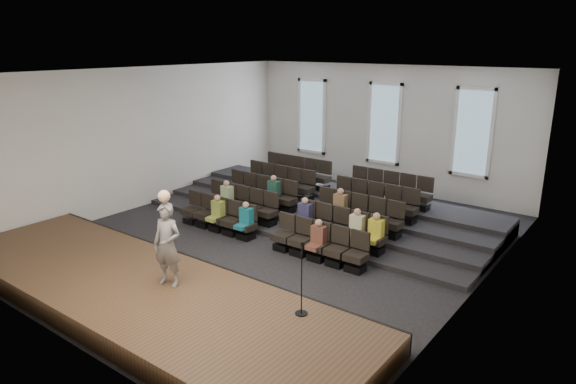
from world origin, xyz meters
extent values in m
plane|color=black|center=(0.00, 0.00, 0.00)|extent=(14.00, 14.00, 0.00)
cube|color=white|center=(0.00, 0.00, 5.01)|extent=(12.00, 14.00, 0.02)
cube|color=silver|center=(0.00, 7.02, 2.50)|extent=(12.00, 0.04, 5.00)
cube|color=silver|center=(0.00, -7.02, 2.50)|extent=(12.00, 0.04, 5.00)
cube|color=silver|center=(-6.02, 0.00, 2.50)|extent=(0.04, 14.00, 5.00)
cube|color=silver|center=(6.02, 0.00, 2.50)|extent=(0.04, 14.00, 5.00)
cube|color=#4E3521|center=(0.00, -5.10, 0.25)|extent=(11.80, 3.60, 0.50)
cube|color=black|center=(0.00, -3.33, 0.25)|extent=(11.80, 0.06, 0.52)
cube|color=black|center=(0.00, 2.33, 0.07)|extent=(11.80, 4.80, 0.15)
cube|color=black|center=(0.00, 2.85, 0.15)|extent=(11.80, 3.75, 0.30)
cube|color=black|center=(0.00, 3.38, 0.22)|extent=(11.80, 2.70, 0.45)
cube|color=black|center=(0.00, 3.90, 0.30)|extent=(11.80, 1.65, 0.60)
cube|color=black|center=(-3.13, -0.60, 0.10)|extent=(0.47, 0.43, 0.20)
cube|color=black|center=(-3.13, -0.60, 0.41)|extent=(0.55, 0.50, 0.19)
cube|color=black|center=(-3.13, -0.39, 0.82)|extent=(0.55, 0.08, 0.50)
cube|color=black|center=(-2.53, -0.60, 0.10)|extent=(0.47, 0.43, 0.20)
cube|color=black|center=(-2.53, -0.60, 0.41)|extent=(0.55, 0.50, 0.19)
cube|color=black|center=(-2.53, -0.39, 0.82)|extent=(0.55, 0.08, 0.50)
cube|color=black|center=(-1.93, -0.60, 0.10)|extent=(0.47, 0.43, 0.20)
cube|color=black|center=(-1.93, -0.60, 0.41)|extent=(0.55, 0.50, 0.19)
cube|color=black|center=(-1.93, -0.39, 0.82)|extent=(0.55, 0.08, 0.50)
cube|color=black|center=(-1.33, -0.60, 0.10)|extent=(0.47, 0.43, 0.20)
cube|color=black|center=(-1.33, -0.60, 0.41)|extent=(0.55, 0.50, 0.19)
cube|color=black|center=(-1.33, -0.39, 0.82)|extent=(0.55, 0.08, 0.50)
cube|color=black|center=(-0.73, -0.60, 0.10)|extent=(0.47, 0.43, 0.20)
cube|color=black|center=(-0.73, -0.60, 0.41)|extent=(0.55, 0.50, 0.19)
cube|color=black|center=(-0.73, -0.39, 0.82)|extent=(0.55, 0.08, 0.50)
cube|color=black|center=(0.73, -0.60, 0.10)|extent=(0.47, 0.43, 0.20)
cube|color=black|center=(0.73, -0.60, 0.41)|extent=(0.55, 0.50, 0.19)
cube|color=black|center=(0.73, -0.39, 0.82)|extent=(0.55, 0.08, 0.50)
cube|color=black|center=(1.33, -0.60, 0.10)|extent=(0.47, 0.43, 0.20)
cube|color=black|center=(1.33, -0.60, 0.41)|extent=(0.55, 0.50, 0.19)
cube|color=black|center=(1.33, -0.39, 0.82)|extent=(0.55, 0.08, 0.50)
cube|color=black|center=(1.93, -0.60, 0.10)|extent=(0.47, 0.43, 0.20)
cube|color=black|center=(1.93, -0.60, 0.41)|extent=(0.55, 0.50, 0.19)
cube|color=black|center=(1.93, -0.39, 0.82)|extent=(0.55, 0.08, 0.50)
cube|color=black|center=(2.53, -0.60, 0.10)|extent=(0.47, 0.43, 0.20)
cube|color=black|center=(2.53, -0.60, 0.41)|extent=(0.55, 0.50, 0.19)
cube|color=black|center=(2.53, -0.39, 0.82)|extent=(0.55, 0.08, 0.50)
cube|color=black|center=(3.13, -0.60, 0.10)|extent=(0.47, 0.43, 0.20)
cube|color=black|center=(3.13, -0.60, 0.41)|extent=(0.55, 0.50, 0.19)
cube|color=black|center=(3.13, -0.39, 0.82)|extent=(0.55, 0.08, 0.50)
cube|color=black|center=(-3.13, 0.45, 0.25)|extent=(0.47, 0.43, 0.20)
cube|color=black|center=(-3.13, 0.45, 0.56)|extent=(0.55, 0.50, 0.19)
cube|color=black|center=(-3.13, 0.66, 0.97)|extent=(0.55, 0.08, 0.50)
cube|color=black|center=(-2.53, 0.45, 0.25)|extent=(0.47, 0.43, 0.20)
cube|color=black|center=(-2.53, 0.45, 0.56)|extent=(0.55, 0.50, 0.19)
cube|color=black|center=(-2.53, 0.66, 0.97)|extent=(0.55, 0.08, 0.50)
cube|color=black|center=(-1.93, 0.45, 0.25)|extent=(0.47, 0.43, 0.20)
cube|color=black|center=(-1.93, 0.45, 0.56)|extent=(0.55, 0.50, 0.19)
cube|color=black|center=(-1.93, 0.66, 0.97)|extent=(0.55, 0.08, 0.50)
cube|color=black|center=(-1.33, 0.45, 0.25)|extent=(0.47, 0.43, 0.20)
cube|color=black|center=(-1.33, 0.45, 0.56)|extent=(0.55, 0.50, 0.19)
cube|color=black|center=(-1.33, 0.66, 0.97)|extent=(0.55, 0.08, 0.50)
cube|color=black|center=(-0.73, 0.45, 0.25)|extent=(0.47, 0.43, 0.20)
cube|color=black|center=(-0.73, 0.45, 0.56)|extent=(0.55, 0.50, 0.19)
cube|color=black|center=(-0.73, 0.66, 0.97)|extent=(0.55, 0.08, 0.50)
cube|color=black|center=(0.73, 0.45, 0.25)|extent=(0.47, 0.43, 0.20)
cube|color=black|center=(0.73, 0.45, 0.56)|extent=(0.55, 0.50, 0.19)
cube|color=black|center=(0.73, 0.66, 0.97)|extent=(0.55, 0.08, 0.50)
cube|color=black|center=(1.33, 0.45, 0.25)|extent=(0.47, 0.43, 0.20)
cube|color=black|center=(1.33, 0.45, 0.56)|extent=(0.55, 0.50, 0.19)
cube|color=black|center=(1.33, 0.66, 0.97)|extent=(0.55, 0.08, 0.50)
cube|color=black|center=(1.93, 0.45, 0.25)|extent=(0.47, 0.43, 0.20)
cube|color=black|center=(1.93, 0.45, 0.56)|extent=(0.55, 0.50, 0.19)
cube|color=black|center=(1.93, 0.66, 0.97)|extent=(0.55, 0.08, 0.50)
cube|color=black|center=(2.53, 0.45, 0.25)|extent=(0.47, 0.43, 0.20)
cube|color=black|center=(2.53, 0.45, 0.56)|extent=(0.55, 0.50, 0.19)
cube|color=black|center=(2.53, 0.66, 0.97)|extent=(0.55, 0.08, 0.50)
cube|color=black|center=(3.13, 0.45, 0.25)|extent=(0.47, 0.43, 0.20)
cube|color=black|center=(3.13, 0.45, 0.56)|extent=(0.55, 0.50, 0.19)
cube|color=black|center=(3.13, 0.66, 0.97)|extent=(0.55, 0.08, 0.50)
cube|color=black|center=(-3.13, 1.50, 0.40)|extent=(0.47, 0.42, 0.20)
cube|color=black|center=(-3.13, 1.50, 0.71)|extent=(0.55, 0.50, 0.19)
cube|color=black|center=(-3.13, 1.71, 1.12)|extent=(0.55, 0.08, 0.50)
cube|color=black|center=(-2.53, 1.50, 0.40)|extent=(0.47, 0.42, 0.20)
cube|color=black|center=(-2.53, 1.50, 0.71)|extent=(0.55, 0.50, 0.19)
cube|color=black|center=(-2.53, 1.71, 1.12)|extent=(0.55, 0.08, 0.50)
cube|color=black|center=(-1.93, 1.50, 0.40)|extent=(0.47, 0.42, 0.20)
cube|color=black|center=(-1.93, 1.50, 0.71)|extent=(0.55, 0.50, 0.19)
cube|color=black|center=(-1.93, 1.71, 1.12)|extent=(0.55, 0.08, 0.50)
cube|color=black|center=(-1.33, 1.50, 0.40)|extent=(0.47, 0.42, 0.20)
cube|color=black|center=(-1.33, 1.50, 0.71)|extent=(0.55, 0.50, 0.19)
cube|color=black|center=(-1.33, 1.71, 1.12)|extent=(0.55, 0.08, 0.50)
cube|color=black|center=(-0.73, 1.50, 0.40)|extent=(0.47, 0.42, 0.20)
cube|color=black|center=(-0.73, 1.50, 0.71)|extent=(0.55, 0.50, 0.19)
cube|color=black|center=(-0.73, 1.71, 1.12)|extent=(0.55, 0.08, 0.50)
cube|color=black|center=(0.73, 1.50, 0.40)|extent=(0.47, 0.42, 0.20)
cube|color=black|center=(0.73, 1.50, 0.71)|extent=(0.55, 0.50, 0.19)
cube|color=black|center=(0.73, 1.71, 1.12)|extent=(0.55, 0.08, 0.50)
cube|color=black|center=(1.33, 1.50, 0.40)|extent=(0.47, 0.42, 0.20)
cube|color=black|center=(1.33, 1.50, 0.71)|extent=(0.55, 0.50, 0.19)
cube|color=black|center=(1.33, 1.71, 1.12)|extent=(0.55, 0.08, 0.50)
cube|color=black|center=(1.93, 1.50, 0.40)|extent=(0.47, 0.42, 0.20)
cube|color=black|center=(1.93, 1.50, 0.71)|extent=(0.55, 0.50, 0.19)
cube|color=black|center=(1.93, 1.71, 1.12)|extent=(0.55, 0.08, 0.50)
cube|color=black|center=(2.53, 1.50, 0.40)|extent=(0.47, 0.42, 0.20)
cube|color=black|center=(2.53, 1.50, 0.71)|extent=(0.55, 0.50, 0.19)
cube|color=black|center=(2.53, 1.71, 1.12)|extent=(0.55, 0.08, 0.50)
cube|color=black|center=(3.13, 1.50, 0.40)|extent=(0.47, 0.42, 0.20)
cube|color=black|center=(3.13, 1.50, 0.71)|extent=(0.55, 0.50, 0.19)
cube|color=black|center=(3.13, 1.71, 1.12)|extent=(0.55, 0.08, 0.50)
cube|color=black|center=(-3.13, 2.55, 0.55)|extent=(0.47, 0.42, 0.20)
cube|color=black|center=(-3.13, 2.55, 0.86)|extent=(0.55, 0.50, 0.19)
cube|color=black|center=(-3.13, 2.76, 1.27)|extent=(0.55, 0.08, 0.50)
cube|color=black|center=(-2.53, 2.55, 0.55)|extent=(0.47, 0.42, 0.20)
cube|color=black|center=(-2.53, 2.55, 0.86)|extent=(0.55, 0.50, 0.19)
cube|color=black|center=(-2.53, 2.76, 1.27)|extent=(0.55, 0.08, 0.50)
cube|color=black|center=(-1.93, 2.55, 0.55)|extent=(0.47, 0.42, 0.20)
cube|color=black|center=(-1.93, 2.55, 0.86)|extent=(0.55, 0.50, 0.19)
cube|color=black|center=(-1.93, 2.76, 1.27)|extent=(0.55, 0.08, 0.50)
cube|color=black|center=(-1.33, 2.55, 0.55)|extent=(0.47, 0.42, 0.20)
cube|color=black|center=(-1.33, 2.55, 0.86)|extent=(0.55, 0.50, 0.19)
cube|color=black|center=(-1.33, 2.76, 1.27)|extent=(0.55, 0.08, 0.50)
cube|color=black|center=(-0.73, 2.55, 0.55)|extent=(0.47, 0.42, 0.20)
cube|color=black|center=(-0.73, 2.55, 0.86)|extent=(0.55, 0.50, 0.19)
cube|color=black|center=(-0.73, 2.76, 1.27)|extent=(0.55, 0.08, 0.50)
cube|color=black|center=(0.73, 2.55, 0.55)|extent=(0.47, 0.42, 0.20)
cube|color=black|center=(0.73, 2.55, 0.86)|extent=(0.55, 0.50, 0.19)
cube|color=black|center=(0.73, 2.76, 1.27)|extent=(0.55, 0.08, 0.50)
cube|color=black|center=(1.33, 2.55, 0.55)|extent=(0.47, 0.42, 0.20)
cube|color=black|center=(1.33, 2.55, 0.86)|extent=(0.55, 0.50, 0.19)
cube|color=black|center=(1.33, 2.76, 1.27)|extent=(0.55, 0.08, 0.50)
cube|color=black|center=(1.93, 2.55, 0.55)|extent=(0.47, 0.42, 0.20)
cube|color=black|center=(1.93, 2.55, 0.86)|extent=(0.55, 0.50, 0.19)
cube|color=black|center=(1.93, 2.76, 1.27)|extent=(0.55, 0.08, 0.50)
cube|color=black|center=(2.53, 2.55, 0.55)|extent=(0.47, 0.42, 0.20)
cube|color=black|center=(2.53, 2.55, 0.86)|extent=(0.55, 0.50, 0.19)
cube|color=black|center=(2.53, 2.76, 1.27)|extent=(0.55, 0.08, 0.50)
cube|color=black|center=(3.13, 2.55, 0.55)|extent=(0.47, 0.42, 0.20)
cube|color=black|center=(3.13, 2.55, 0.86)|extent=(0.55, 0.50, 0.19)
cube|color=black|center=(3.13, 2.76, 1.27)|extent=(0.55, 0.08, 0.50)
cube|color=black|center=(-3.13, 3.60, 0.70)|extent=(0.47, 0.42, 0.20)
cube|color=black|center=(-3.13, 3.60, 1.01)|extent=(0.55, 0.50, 0.19)
cube|color=black|center=(-3.13, 3.81, 1.42)|extent=(0.55, 0.08, 0.50)
cube|color=black|center=(-2.53, 3.60, 0.70)|extent=(0.47, 0.42, 0.20)
cube|color=black|center=(-2.53, 3.60, 1.01)|extent=(0.55, 0.50, 0.19)
cube|color=black|center=(-2.53, 3.81, 1.42)|extent=(0.55, 0.08, 0.50)
cube|color=black|center=(-1.93, 3.60, 0.70)|extent=(0.47, 0.42, 0.20)
cube|color=black|center=(-1.93, 3.60, 1.01)|extent=(0.55, 0.50, 0.19)
cube|color=black|center=(-1.93, 3.81, 1.42)|extent=(0.55, 0.08, 0.50)
cube|color=black|center=(-1.33, 3.60, 0.70)|extent=(0.47, 0.42, 0.20)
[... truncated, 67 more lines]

